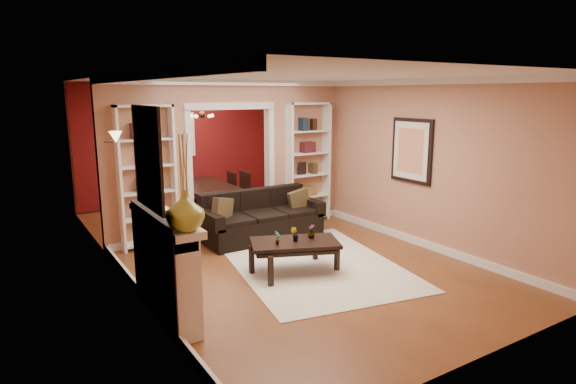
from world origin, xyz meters
TOP-DOWN VIEW (x-y plane):
  - floor at (0.00, 0.00)m, footprint 8.00×8.00m
  - ceiling at (0.00, 0.00)m, footprint 8.00×8.00m
  - wall_back at (0.00, 4.00)m, footprint 8.00×0.00m
  - wall_front at (0.00, -4.00)m, footprint 8.00×0.00m
  - wall_left at (-2.25, 0.00)m, footprint 0.00×8.00m
  - wall_right at (2.25, 0.00)m, footprint 0.00×8.00m
  - partition_wall at (0.00, 1.20)m, footprint 4.50×0.15m
  - red_back_panel at (0.00, 3.97)m, footprint 4.44×0.04m
  - dining_window at (0.00, 3.93)m, footprint 0.78×0.03m
  - area_rug at (0.24, -1.07)m, footprint 2.76×3.48m
  - sofa at (0.22, 0.45)m, footprint 2.10×0.91m
  - pillow_left at (-0.53, 0.43)m, footprint 0.43×0.32m
  - pillow_right at (0.96, 0.43)m, footprint 0.38×0.12m
  - coffee_table at (-0.17, -1.18)m, footprint 1.36×1.06m
  - plant_left at (-0.45, -1.18)m, footprint 0.12×0.12m
  - plant_center at (-0.17, -1.18)m, footprint 0.14×0.14m
  - plant_right at (0.11, -1.18)m, footprint 0.13×0.13m
  - bookshelf_left at (-1.55, 1.03)m, footprint 0.90×0.30m
  - bookshelf_right at (1.55, 1.03)m, footprint 0.90×0.30m
  - fireplace at (-2.09, -1.50)m, footprint 0.32×1.70m
  - vase at (-2.09, -2.20)m, footprint 0.48×0.48m
  - mirror at (-2.23, -1.50)m, footprint 0.03×0.95m
  - wall_sconce at (-2.15, 0.55)m, footprint 0.18×0.18m
  - framed_art at (2.21, -1.00)m, footprint 0.04×0.85m
  - dining_table at (0.08, 2.66)m, footprint 1.78×0.99m
  - dining_chair_nw at (-0.47, 2.36)m, footprint 0.48×0.48m
  - dining_chair_ne at (0.63, 2.36)m, footprint 0.50×0.50m
  - dining_chair_sw at (-0.47, 2.96)m, footprint 0.39×0.39m
  - dining_chair_se at (0.63, 2.96)m, footprint 0.50×0.50m
  - chandelier at (0.00, 2.70)m, footprint 0.50×0.50m

SIDE VIEW (x-z plane):
  - floor at x=0.00m, z-range 0.00..0.00m
  - area_rug at x=0.24m, z-range 0.00..0.01m
  - coffee_table at x=-0.17m, z-range 0.00..0.46m
  - dining_table at x=0.08m, z-range 0.00..0.63m
  - dining_chair_sw at x=-0.47m, z-range 0.00..0.76m
  - dining_chair_nw at x=-0.47m, z-range 0.00..0.79m
  - dining_chair_se at x=0.63m, z-range 0.00..0.79m
  - sofa at x=0.22m, z-range 0.00..0.82m
  - dining_chair_ne at x=0.63m, z-range 0.00..0.88m
  - plant_left at x=-0.45m, z-range 0.46..0.65m
  - plant_right at x=0.11m, z-range 0.46..0.65m
  - plant_center at x=-0.17m, z-range 0.46..0.65m
  - fireplace at x=-2.09m, z-range 0.00..1.16m
  - pillow_right at x=0.96m, z-range 0.40..0.77m
  - pillow_left at x=-0.53m, z-range 0.40..0.83m
  - bookshelf_left at x=-1.55m, z-range 0.00..2.30m
  - bookshelf_right at x=1.55m, z-range 0.00..2.30m
  - red_back_panel at x=0.00m, z-range 0.00..2.64m
  - wall_back at x=0.00m, z-range -2.65..5.35m
  - wall_front at x=0.00m, z-range -2.65..5.35m
  - wall_left at x=-2.25m, z-range -2.65..5.35m
  - wall_right at x=2.25m, z-range -2.65..5.35m
  - partition_wall at x=0.00m, z-range 0.00..2.70m
  - vase at x=-2.09m, z-range 1.16..1.55m
  - dining_window at x=0.00m, z-range 1.06..2.04m
  - framed_art at x=2.21m, z-range 1.02..2.08m
  - mirror at x=-2.23m, z-range 1.25..2.35m
  - wall_sconce at x=-2.15m, z-range 1.72..1.94m
  - chandelier at x=0.00m, z-range 1.87..2.17m
  - ceiling at x=0.00m, z-range 2.70..2.70m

